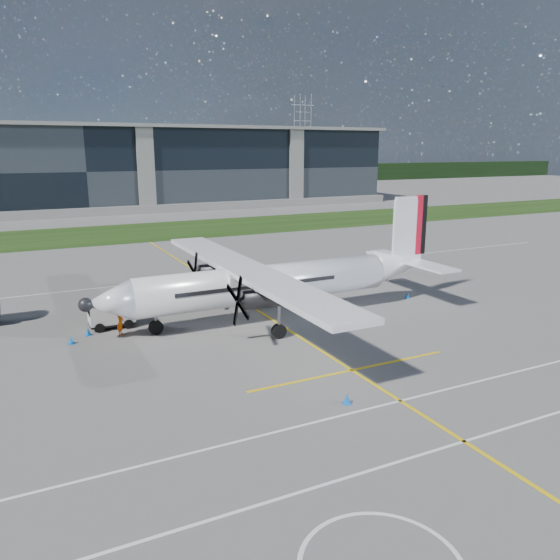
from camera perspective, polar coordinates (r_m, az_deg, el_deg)
The scene contains 15 objects.
ground at distance 70.31m, azimuth -15.98°, elevation 3.76°, with size 400.00×400.00×0.00m, color #605E5B.
grass_strip at distance 78.10m, azimuth -17.08°, elevation 4.64°, with size 400.00×18.00×0.04m, color black.
terminal_building at distance 109.06m, azimuth -20.24°, elevation 10.74°, with size 120.00×20.00×15.00m, color black.
tree_line at distance 168.95m, azimuth -22.49°, elevation 9.74°, with size 400.00×6.00×6.00m, color black.
pylon_east at distance 203.14m, azimuth 2.35°, elevation 14.60°, with size 9.00×4.60×30.00m, color gray, non-canonical shape.
yellow_taxiway_centerline at distance 42.76m, azimuth -4.44°, elevation -1.86°, with size 0.20×70.00×0.01m, color yellow.
white_lane_line at distance 22.00m, azimuth 12.83°, elevation -17.87°, with size 90.00×0.15×0.01m, color white.
turboprop_aircraft at distance 36.99m, azimuth -0.27°, elevation 2.04°, with size 25.45×26.39×7.92m, color white, non-canonical shape.
baggage_tug at distance 37.19m, azimuth -17.21°, elevation -3.38°, with size 3.01×1.80×1.80m, color silver, non-canonical shape.
ground_crew_person at distance 35.41m, azimuth -16.37°, elevation -4.08°, with size 0.78×0.55×1.91m, color #F25907.
safety_cone_fwd at distance 35.00m, azimuth -21.00°, elevation -5.87°, with size 0.36×0.36×0.50m, color blue.
safety_cone_nose_stbd at distance 36.19m, azimuth -19.44°, elevation -5.10°, with size 0.36×0.36×0.50m, color blue.
safety_cone_tail at distance 43.54m, azimuth 13.16°, elevation -1.57°, with size 0.36×0.36×0.50m, color blue.
safety_cone_portwing at distance 25.65m, azimuth 7.01°, elevation -12.20°, with size 0.36×0.36×0.50m, color blue.
safety_cone_stbdwing at distance 48.98m, azimuth -10.22°, elevation 0.25°, with size 0.36×0.36×0.50m, color blue.
Camera 1 is at (-12.27, -28.30, 11.36)m, focal length 35.00 mm.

